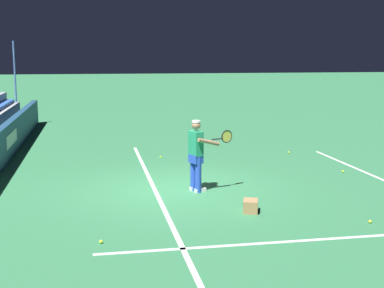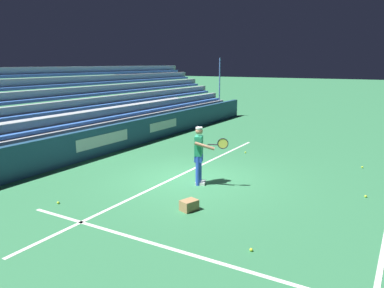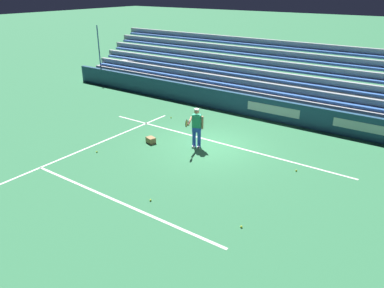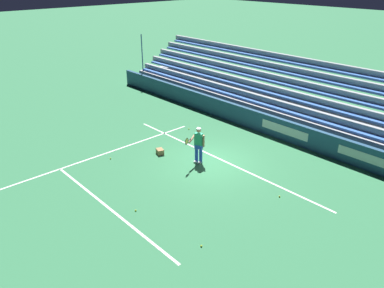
{
  "view_description": "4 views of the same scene",
  "coord_description": "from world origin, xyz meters",
  "px_view_note": "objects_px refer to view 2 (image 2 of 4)",
  "views": [
    {
      "loc": [
        12.6,
        -1.94,
        3.24
      ],
      "look_at": [
        0.48,
        0.34,
        1.17
      ],
      "focal_mm": 50.0,
      "sensor_mm": 36.0,
      "label": 1
    },
    {
      "loc": [
        9.64,
        5.65,
        3.53
      ],
      "look_at": [
        -0.83,
        -0.49,
        0.89
      ],
      "focal_mm": 35.0,
      "sensor_mm": 36.0,
      "label": 2
    },
    {
      "loc": [
        -7.95,
        12.52,
        6.43
      ],
      "look_at": [
        -0.2,
        1.6,
        0.68
      ],
      "focal_mm": 35.0,
      "sensor_mm": 36.0,
      "label": 3
    },
    {
      "loc": [
        -10.79,
        11.14,
        8.12
      ],
      "look_at": [
        0.13,
        1.1,
        1.22
      ],
      "focal_mm": 35.0,
      "sensor_mm": 36.0,
      "label": 4
    }
  ],
  "objects_px": {
    "tennis_ball_far_right": "(251,250)",
    "ball_box_cardboard": "(189,205)",
    "tennis_ball_near_player": "(245,152)",
    "tennis_ball_on_baseline": "(366,196)",
    "tennis_ball_far_left": "(58,203)",
    "tennis_ball_by_box": "(362,167)",
    "tennis_player": "(200,155)"
  },
  "relations": [
    {
      "from": "tennis_ball_far_right",
      "to": "ball_box_cardboard",
      "type": "bearing_deg",
      "value": -119.15
    },
    {
      "from": "tennis_ball_near_player",
      "to": "tennis_ball_on_baseline",
      "type": "bearing_deg",
      "value": 57.05
    },
    {
      "from": "ball_box_cardboard",
      "to": "tennis_ball_far_left",
      "type": "bearing_deg",
      "value": -66.75
    },
    {
      "from": "tennis_ball_far_left",
      "to": "tennis_ball_by_box",
      "type": "bearing_deg",
      "value": 140.16
    },
    {
      "from": "tennis_ball_far_left",
      "to": "tennis_ball_on_baseline",
      "type": "height_order",
      "value": "same"
    },
    {
      "from": "tennis_player",
      "to": "tennis_ball_near_player",
      "type": "height_order",
      "value": "tennis_player"
    },
    {
      "from": "ball_box_cardboard",
      "to": "tennis_ball_near_player",
      "type": "height_order",
      "value": "ball_box_cardboard"
    },
    {
      "from": "tennis_ball_far_left",
      "to": "tennis_ball_on_baseline",
      "type": "xyz_separation_m",
      "value": [
        -4.49,
        6.73,
        0.0
      ]
    },
    {
      "from": "ball_box_cardboard",
      "to": "tennis_ball_far_left",
      "type": "relative_size",
      "value": 6.06
    },
    {
      "from": "tennis_player",
      "to": "ball_box_cardboard",
      "type": "bearing_deg",
      "value": 22.11
    },
    {
      "from": "ball_box_cardboard",
      "to": "tennis_ball_near_player",
      "type": "distance_m",
      "value": 6.31
    },
    {
      "from": "tennis_player",
      "to": "tennis_ball_on_baseline",
      "type": "xyz_separation_m",
      "value": [
        -1.26,
        4.4,
        -0.86
      ]
    },
    {
      "from": "tennis_player",
      "to": "tennis_ball_far_left",
      "type": "distance_m",
      "value": 4.07
    },
    {
      "from": "tennis_ball_far_right",
      "to": "tennis_player",
      "type": "bearing_deg",
      "value": -137.01
    },
    {
      "from": "ball_box_cardboard",
      "to": "tennis_ball_on_baseline",
      "type": "bearing_deg",
      "value": 130.99
    },
    {
      "from": "tennis_ball_near_player",
      "to": "tennis_ball_by_box",
      "type": "height_order",
      "value": "same"
    },
    {
      "from": "ball_box_cardboard",
      "to": "tennis_ball_by_box",
      "type": "distance_m",
      "value": 7.0
    },
    {
      "from": "tennis_player",
      "to": "tennis_ball_far_left",
      "type": "xyz_separation_m",
      "value": [
        3.22,
        -2.34,
        -0.86
      ]
    },
    {
      "from": "tennis_ball_far_right",
      "to": "tennis_ball_far_left",
      "type": "bearing_deg",
      "value": -88.03
    },
    {
      "from": "tennis_ball_by_box",
      "to": "tennis_ball_on_baseline",
      "type": "xyz_separation_m",
      "value": [
        3.07,
        0.43,
        0.0
      ]
    },
    {
      "from": "ball_box_cardboard",
      "to": "tennis_ball_far_right",
      "type": "distance_m",
      "value": 2.37
    },
    {
      "from": "tennis_ball_near_player",
      "to": "tennis_ball_far_right",
      "type": "xyz_separation_m",
      "value": [
        7.36,
        3.16,
        0.0
      ]
    },
    {
      "from": "tennis_ball_far_right",
      "to": "tennis_ball_on_baseline",
      "type": "xyz_separation_m",
      "value": [
        -4.31,
        1.56,
        0.0
      ]
    },
    {
      "from": "tennis_ball_far_right",
      "to": "tennis_ball_on_baseline",
      "type": "height_order",
      "value": "same"
    },
    {
      "from": "ball_box_cardboard",
      "to": "tennis_ball_on_baseline",
      "type": "height_order",
      "value": "ball_box_cardboard"
    },
    {
      "from": "tennis_ball_by_box",
      "to": "tennis_ball_far_left",
      "type": "bearing_deg",
      "value": -39.84
    },
    {
      "from": "tennis_ball_far_right",
      "to": "tennis_ball_near_player",
      "type": "bearing_deg",
      "value": -156.78
    },
    {
      "from": "tennis_ball_near_player",
      "to": "tennis_ball_far_left",
      "type": "bearing_deg",
      "value": -14.95
    },
    {
      "from": "tennis_ball_near_player",
      "to": "tennis_ball_by_box",
      "type": "distance_m",
      "value": 4.29
    },
    {
      "from": "tennis_player",
      "to": "tennis_ball_far_right",
      "type": "bearing_deg",
      "value": 42.99
    },
    {
      "from": "tennis_player",
      "to": "tennis_ball_far_right",
      "type": "xyz_separation_m",
      "value": [
        3.04,
        2.84,
        -0.86
      ]
    },
    {
      "from": "tennis_ball_far_left",
      "to": "tennis_ball_far_right",
      "type": "bearing_deg",
      "value": 91.97
    }
  ]
}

